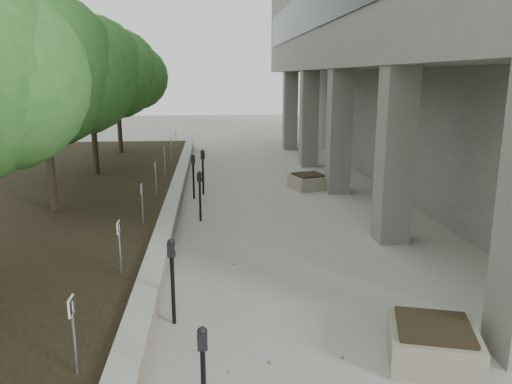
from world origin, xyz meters
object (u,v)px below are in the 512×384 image
crabapple_tree_3 (44,103)px  parking_meter_1 (203,381)px  parking_meter_3 (200,196)px  parking_meter_4 (193,177)px  planter_back (309,181)px  planter_front (433,343)px  parking_meter_5 (203,172)px  crabapple_tree_5 (117,91)px  crabapple_tree_4 (91,95)px  parking_meter_2 (173,282)px

crabapple_tree_3 → parking_meter_1: 9.35m
parking_meter_3 → parking_meter_4: parking_meter_4 is taller
planter_back → planter_front: bearing=-92.1°
parking_meter_3 → parking_meter_4: 2.53m
parking_meter_5 → crabapple_tree_3: bearing=-156.0°
crabapple_tree_5 → parking_meter_1: size_ratio=4.32×
parking_meter_4 → planter_back: bearing=11.3°
parking_meter_3 → planter_front: bearing=-48.7°
crabapple_tree_4 → parking_meter_3: crabapple_tree_4 is taller
parking_meter_3 → planter_front: 7.73m
crabapple_tree_3 → parking_meter_1: size_ratio=4.32×
planter_front → planter_back: bearing=87.9°
crabapple_tree_4 → parking_meter_5: 4.86m
parking_meter_4 → parking_meter_5: size_ratio=0.96×
parking_meter_1 → parking_meter_2: bearing=99.7°
parking_meter_1 → parking_meter_4: parking_meter_4 is taller
crabapple_tree_5 → parking_meter_3: crabapple_tree_5 is taller
crabapple_tree_5 → parking_meter_3: (3.74, -9.99, -2.44)m
parking_meter_5 → crabapple_tree_5: bearing=103.4°
crabapple_tree_4 → parking_meter_4: crabapple_tree_4 is taller
parking_meter_5 → parking_meter_4: bearing=-131.9°
parking_meter_5 → parking_meter_2: bearing=-107.7°
crabapple_tree_3 → parking_meter_3: bearing=0.1°
crabapple_tree_3 → planter_front: bearing=-45.1°
planter_front → planter_back: planter_front is taller
crabapple_tree_4 → parking_meter_3: 6.70m
parking_meter_2 → parking_meter_4: (0.07, 8.14, 0.01)m
crabapple_tree_3 → planter_back: 8.69m
crabapple_tree_3 → planter_front: (6.98, -7.00, -2.85)m
crabapple_tree_4 → parking_meter_3: size_ratio=4.01×
parking_meter_5 → parking_meter_1: bearing=-104.6°
parking_meter_1 → parking_meter_3: (-0.18, 8.13, 0.05)m
parking_meter_4 → planter_back: parking_meter_4 is taller
crabapple_tree_5 → parking_meter_4: (3.49, -7.48, -2.41)m
parking_meter_3 → planter_front: (3.24, -7.01, -0.41)m
crabapple_tree_5 → crabapple_tree_3: bearing=-90.0°
planter_back → parking_meter_4: bearing=-164.3°
parking_meter_1 → planter_back: (3.45, 11.73, -0.37)m
crabapple_tree_3 → planter_back: (7.37, 3.61, -2.86)m
parking_meter_1 → planter_back: bearing=72.1°
parking_meter_1 → parking_meter_4: bearing=90.8°
parking_meter_3 → planter_back: parking_meter_3 is taller
crabapple_tree_5 → parking_meter_1: 18.70m
crabapple_tree_5 → parking_meter_4: bearing=-65.0°
crabapple_tree_3 → crabapple_tree_5: bearing=90.0°
crabapple_tree_5 → parking_meter_1: crabapple_tree_5 is taller
parking_meter_2 → planter_back: 10.05m
crabapple_tree_4 → crabapple_tree_3: bearing=-90.0°
parking_meter_5 → planter_back: (3.59, 0.52, -0.48)m
crabapple_tree_4 → parking_meter_3: (3.74, -4.99, -2.44)m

